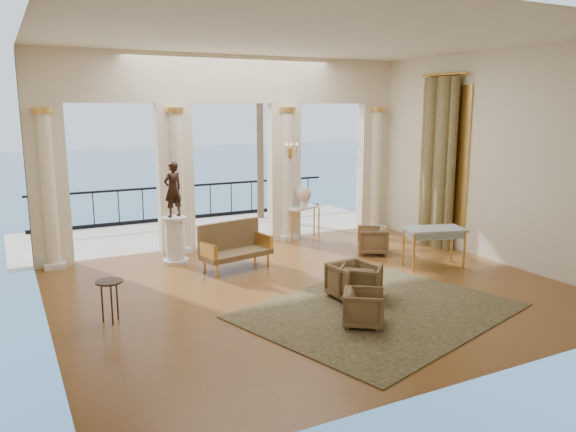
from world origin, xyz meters
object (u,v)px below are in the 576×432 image
armchair_b (352,279)px  pedestal (175,241)px  statue (173,189)px  armchair_c (372,239)px  armchair_a (364,306)px  settee (234,246)px  armchair_d (361,280)px  console_table (303,212)px  game_table (434,232)px  side_table (109,287)px

armchair_b → pedestal: 4.25m
statue → pedestal: bearing=-19.7°
armchair_c → pedestal: 4.44m
armchair_a → settee: 3.88m
armchair_a → armchair_c: size_ratio=0.92×
armchair_a → settee: bearing=44.7°
armchair_d → settee: size_ratio=0.45×
armchair_c → armchair_d: (-2.02, -2.46, 0.01)m
armchair_c → console_table: bearing=-129.1°
armchair_c → settee: bearing=-64.5°
pedestal → console_table: bearing=10.6°
armchair_b → statue: bearing=114.8°
game_table → settee: bearing=170.7°
pedestal → statue: (0.00, 0.00, 1.12)m
game_table → console_table: (-1.21, 3.48, -0.06)m
console_table → side_table: bearing=-170.9°
armchair_c → game_table: (0.50, -1.47, 0.41)m
armchair_d → pedestal: bearing=-16.2°
armchair_b → statue: 4.43m
armchair_a → console_table: console_table is taller
settee → pedestal: pedestal is taller
settee → game_table: (3.77, -1.82, 0.27)m
statue → console_table: size_ratio=1.26×
armchair_a → armchair_c: armchair_c is taller
armchair_b → settee: (-1.13, 2.70, 0.13)m
pedestal → side_table: bearing=-123.0°
game_table → armchair_b: bearing=-145.0°
settee → game_table: bearing=-37.5°
statue → console_table: bearing=170.9°
armchair_b → settee: size_ratio=0.45×
armchair_c → armchair_d: size_ratio=0.97×
game_table → pedestal: 5.51m
settee → side_table: 3.40m
armchair_a → game_table: 3.77m
settee → armchair_d: bearing=-77.7°
armchair_b → armchair_c: (2.14, 2.35, -0.02)m
armchair_b → game_table: (2.64, 0.88, 0.39)m
side_table → console_table: bearing=33.3°
armchair_b → game_table: 2.81m
armchair_b → console_table: bearing=67.2°
armchair_b → side_table: 4.05m
armchair_b → armchair_c: size_ratio=1.05×
side_table → armchair_a: bearing=-29.4°
settee → statue: statue is taller
armchair_c → side_table: 6.30m
armchair_c → console_table: size_ratio=0.72×
armchair_d → side_table: bearing=30.9°
armchair_a → game_table: size_ratio=0.46×
settee → console_table: size_ratio=1.68×
armchair_c → statue: statue is taller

